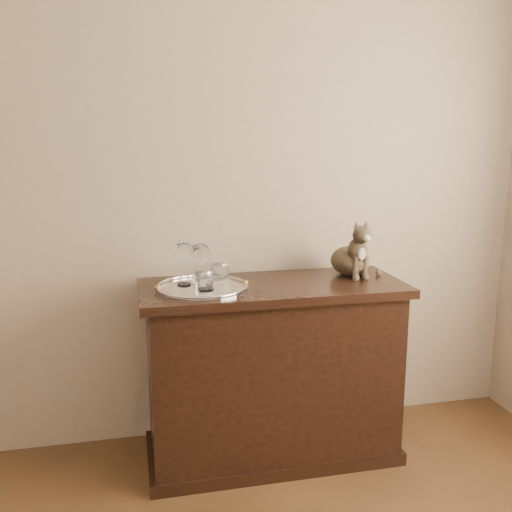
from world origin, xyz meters
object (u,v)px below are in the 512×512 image
Objects in this scene: tray at (202,288)px; wine_glass_d at (202,266)px; tumbler_b at (204,283)px; cat at (350,247)px; tumbler_c at (220,274)px; wine_glass_b at (196,264)px; wine_glass_a at (184,263)px; sideboard at (272,371)px.

wine_glass_d is (-0.00, -0.02, 0.10)m from tray.
cat is (0.73, 0.20, 0.09)m from tumbler_b.
wine_glass_b is at bearing 160.43° from tumbler_c.
wine_glass_a is 0.80m from cat.
tumbler_c is at bearing -9.08° from wine_glass_a.
wine_glass_a is at bearing 132.71° from wine_glass_d.
sideboard is 13.20× the size of tumbler_c.
tumbler_c is (0.09, 0.13, 0.00)m from tumbler_b.
wine_glass_b is 2.03× the size of tumbler_b.
wine_glass_b reaches higher than tumbler_c.
sideboard is 5.94× the size of wine_glass_a.
wine_glass_b is (-0.02, 0.07, 0.09)m from tray.
wine_glass_b is 0.09m from wine_glass_d.
tray is 4.54× the size of tumbler_b.
sideboard is 0.54m from tray.
tumbler_b is at bearing -160.90° from sideboard.
wine_glass_a reaches higher than wine_glass_b.
tumbler_c reaches higher than tray.
cat reaches higher than wine_glass_a.
tumbler_b is (0.00, -0.08, -0.06)m from wine_glass_d.
wine_glass_b is at bearing 171.06° from sideboard.
cat reaches higher than tumbler_c.
wine_glass_b is at bearing 95.17° from tumbler_b.
sideboard is 0.70m from cat.
tray is at bearing 79.22° from wine_glass_d.
wine_glass_d is at bearing -100.78° from tray.
cat is at bearing 2.57° from wine_glass_b.
cat is at bearing 3.19° from wine_glass_a.
tray is at bearing -75.87° from wine_glass_b.
wine_glass_d is 0.12m from tumbler_c.
tray is 2.01× the size of wine_glass_d.
sideboard is at bearing -175.51° from cat.
tumbler_b is at bearing -89.83° from wine_glass_d.
wine_glass_b is 0.17m from tumbler_b.
tray is 4.40× the size of tumbler_c.
wine_glass_a reaches higher than wine_glass_d.
tray is 0.12m from wine_glass_b.
wine_glass_b reaches higher than tumbler_b.
wine_glass_b reaches higher than sideboard.
wine_glass_a reaches higher than tumbler_c.
wine_glass_a is 0.17m from tumbler_c.
cat is (0.41, 0.09, 0.56)m from sideboard.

